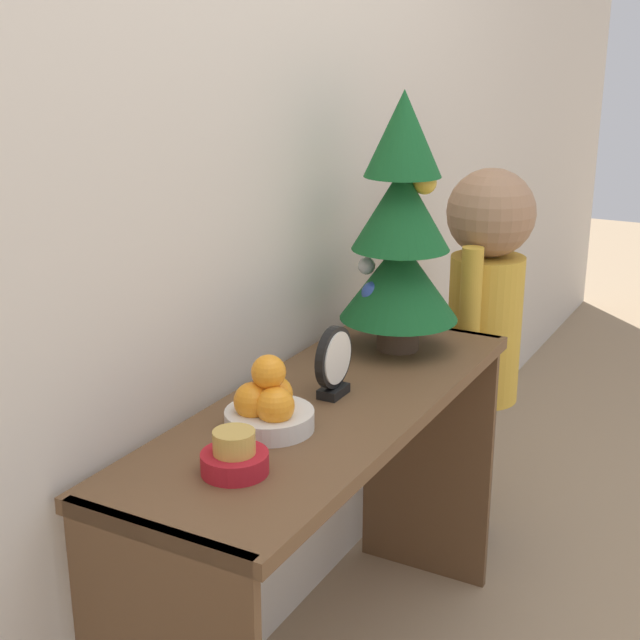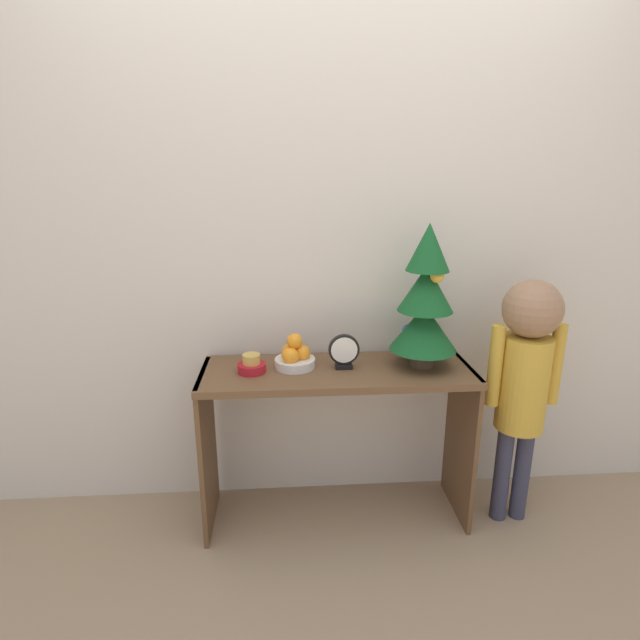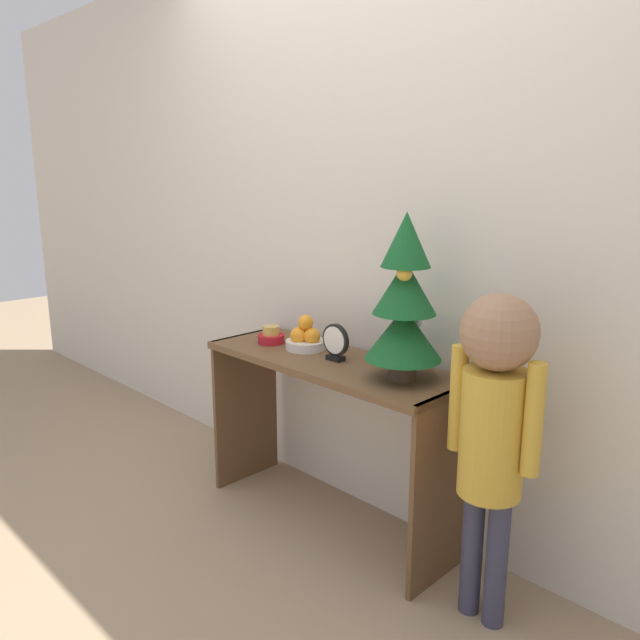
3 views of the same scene
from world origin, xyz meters
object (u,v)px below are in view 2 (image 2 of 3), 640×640
at_px(singing_bowl, 252,365).
at_px(desk_clock, 344,352).
at_px(child_figure, 525,368).
at_px(fruit_bowl, 295,356).
at_px(mini_tree, 425,301).

distance_m(singing_bowl, desk_clock, 0.39).
bearing_deg(child_figure, desk_clock, 174.41).
bearing_deg(fruit_bowl, singing_bowl, -166.57).
xyz_separation_m(desk_clock, child_figure, (0.76, -0.07, -0.06)).
bearing_deg(singing_bowl, mini_tree, 1.22).
distance_m(mini_tree, desk_clock, 0.40).
bearing_deg(singing_bowl, desk_clock, 1.67).
distance_m(fruit_bowl, singing_bowl, 0.19).
relative_size(mini_tree, desk_clock, 4.03).
distance_m(desk_clock, child_figure, 0.76).
height_order(desk_clock, child_figure, child_figure).
relative_size(fruit_bowl, desk_clock, 1.14).
height_order(fruit_bowl, desk_clock, same).
height_order(fruit_bowl, child_figure, child_figure).
bearing_deg(child_figure, fruit_bowl, 173.75).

